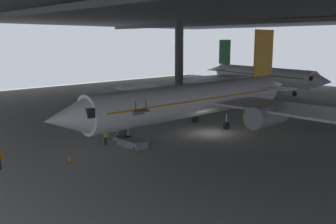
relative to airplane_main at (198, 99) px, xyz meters
name	(u,v)px	position (x,y,z in m)	size (l,w,h in m)	color
ground_plane	(210,133)	(2.42, -0.73, -3.48)	(110.00, 110.00, 0.00)	gray
hangar_structure	(280,6)	(2.35, 13.01, 11.09)	(121.00, 99.00, 15.19)	#4C4F54
airplane_main	(198,99)	(0.00, 0.00, 0.00)	(35.78, 37.16, 11.62)	white
boarding_stairs	(131,138)	(0.29, -10.32, -2.74)	(4.27, 1.63, 4.69)	slate
crew_worker_by_stairs	(105,136)	(-1.62, -11.94, -2.56)	(0.28, 0.54, 1.62)	#232838
airplane_distant	(260,75)	(-14.10, 35.36, -0.22)	(32.64, 32.00, 10.45)	white
traffic_cone_orange	(69,159)	(0.81, -17.34, -3.19)	(0.36, 0.36, 0.60)	black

